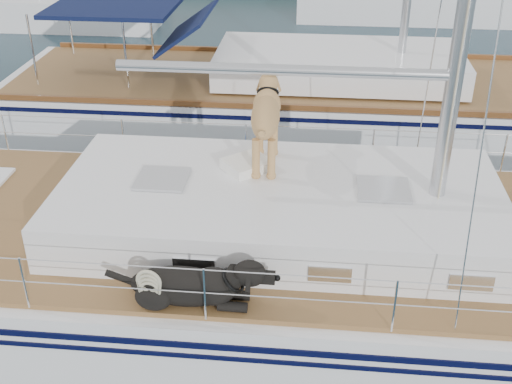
# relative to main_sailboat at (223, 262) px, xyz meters

# --- Properties ---
(ground) EXTENTS (120.00, 120.00, 0.00)m
(ground) POSITION_rel_main_sailboat_xyz_m (-0.09, 0.00, -0.68)
(ground) COLOR black
(ground) RESTS_ON ground
(main_sailboat) EXTENTS (12.00, 3.80, 14.01)m
(main_sailboat) POSITION_rel_main_sailboat_xyz_m (0.00, 0.00, 0.00)
(main_sailboat) COLOR white
(main_sailboat) RESTS_ON ground
(neighbor_sailboat) EXTENTS (11.00, 3.50, 13.30)m
(neighbor_sailboat) POSITION_rel_main_sailboat_xyz_m (0.40, 5.85, -0.05)
(neighbor_sailboat) COLOR white
(neighbor_sailboat) RESTS_ON ground
(bg_boat_west) EXTENTS (8.00, 3.00, 11.65)m
(bg_boat_west) POSITION_rel_main_sailboat_xyz_m (-8.09, 14.00, -0.24)
(bg_boat_west) COLOR white
(bg_boat_west) RESTS_ON ground
(bg_boat_center) EXTENTS (7.20, 3.00, 11.65)m
(bg_boat_center) POSITION_rel_main_sailboat_xyz_m (3.91, 16.00, -0.23)
(bg_boat_center) COLOR white
(bg_boat_center) RESTS_ON ground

